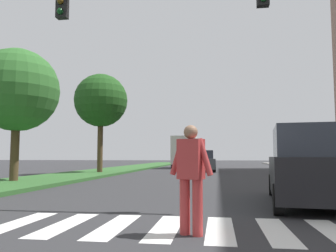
# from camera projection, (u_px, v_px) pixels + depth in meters

# --- Properties ---
(ground_plane) EXTENTS (140.00, 140.00, 0.00)m
(ground_plane) POSITION_uv_depth(u_px,v_px,m) (218.00, 171.00, 27.61)
(ground_plane) COLOR #2D2D30
(crosswalk) EXTENTS (7.65, 2.20, 0.01)m
(crosswalk) POSITION_uv_depth(u_px,v_px,m) (220.00, 229.00, 5.69)
(crosswalk) COLOR silver
(crosswalk) RESTS_ON ground_plane
(median_strip) EXTENTS (3.88, 64.00, 0.15)m
(median_strip) POSITION_uv_depth(u_px,v_px,m) (111.00, 171.00, 26.82)
(median_strip) COLOR #2D5B28
(median_strip) RESTS_ON ground_plane
(tree_mid) EXTENTS (3.65, 3.65, 5.79)m
(tree_mid) POSITION_uv_depth(u_px,v_px,m) (17.00, 90.00, 15.21)
(tree_mid) COLOR #4C3823
(tree_mid) RESTS_ON median_strip
(tree_far) EXTENTS (3.57, 3.57, 6.58)m
(tree_far) POSITION_uv_depth(u_px,v_px,m) (101.00, 101.00, 23.25)
(tree_far) COLOR #4C3823
(tree_far) RESTS_ON median_strip
(traffic_light_gantry) EXTENTS (9.14, 0.30, 6.00)m
(traffic_light_gantry) POSITION_uv_depth(u_px,v_px,m) (61.00, 31.00, 8.75)
(traffic_light_gantry) COLOR gold
(traffic_light_gantry) RESTS_ON median_strip
(pedestrian_performer) EXTENTS (0.72, 0.37, 1.69)m
(pedestrian_performer) POSITION_uv_depth(u_px,v_px,m) (191.00, 174.00, 5.34)
(pedestrian_performer) COLOR #B23333
(pedestrian_performer) RESTS_ON ground_plane
(suv_crossing) EXTENTS (2.46, 4.79, 1.97)m
(suv_crossing) POSITION_uv_depth(u_px,v_px,m) (310.00, 167.00, 8.74)
(suv_crossing) COLOR black
(suv_crossing) RESTS_ON ground_plane
(sedan_midblock) EXTENTS (2.14, 4.70, 1.65)m
(sedan_midblock) POSITION_uv_depth(u_px,v_px,m) (203.00, 162.00, 27.28)
(sedan_midblock) COLOR #474C51
(sedan_midblock) RESTS_ON ground_plane
(truck_box_delivery) EXTENTS (2.40, 6.20, 3.10)m
(truck_box_delivery) POSITION_uv_depth(u_px,v_px,m) (186.00, 152.00, 34.69)
(truck_box_delivery) COLOR #474C51
(truck_box_delivery) RESTS_ON ground_plane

